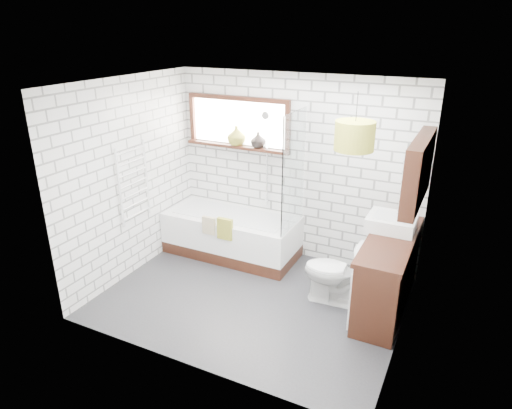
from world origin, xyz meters
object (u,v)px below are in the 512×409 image
at_px(pendant, 355,136).
at_px(vanity, 388,273).
at_px(bathtub, 232,234).
at_px(toilet, 337,273).
at_px(basin, 392,223).

bearing_deg(pendant, vanity, 58.75).
relative_size(bathtub, toilet, 2.39).
xyz_separation_m(basin, pendant, (-0.30, -0.84, 1.15)).
bearing_deg(pendant, bathtub, 152.72).
bearing_deg(toilet, basin, 124.61).
bearing_deg(toilet, pendant, 18.14).
bearing_deg(bathtub, vanity, -9.39).
bearing_deg(vanity, bathtub, 170.61).
height_order(basin, pendant, pendant).
relative_size(toilet, pendant, 2.08).
relative_size(vanity, toilet, 1.98).
distance_m(vanity, basin, 0.57).
distance_m(bathtub, pendant, 2.76).
xyz_separation_m(vanity, basin, (-0.06, 0.25, 0.51)).
bearing_deg(vanity, pendant, -121.25).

